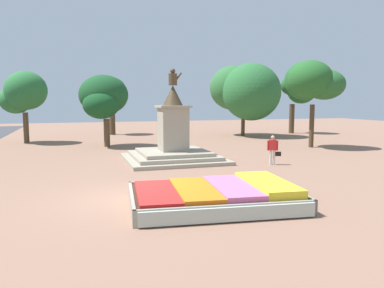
{
  "coord_description": "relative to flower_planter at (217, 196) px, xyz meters",
  "views": [
    {
      "loc": [
        -1.79,
        -12.6,
        3.33
      ],
      "look_at": [
        3.21,
        3.18,
        1.41
      ],
      "focal_mm": 35.0,
      "sensor_mm": 36.0,
      "label": 1
    }
  ],
  "objects": [
    {
      "name": "ground_plane",
      "position": [
        -2.51,
        1.72,
        -0.3
      ],
      "size": [
        95.25,
        95.25,
        0.0
      ],
      "primitive_type": "plane",
      "color": "#8C6651"
    },
    {
      "name": "flower_planter",
      "position": [
        0.0,
        0.0,
        0.0
      ],
      "size": [
        5.64,
        4.21,
        0.72
      ],
      "color": "#38281C",
      "rests_on": "ground_plane"
    },
    {
      "name": "statue_monument",
      "position": [
        0.96,
        9.22,
        0.69
      ],
      "size": [
        5.29,
        5.29,
        5.09
      ],
      "color": "gray",
      "rests_on": "ground_plane"
    },
    {
      "name": "pedestrian_with_handbag",
      "position": [
        5.56,
        6.26,
        0.55
      ],
      "size": [
        0.7,
        0.4,
        1.54
      ],
      "color": "beige",
      "rests_on": "ground_plane"
    },
    {
      "name": "park_tree_far_left",
      "position": [
        17.59,
        22.47,
        4.17
      ],
      "size": [
        3.31,
        3.29,
        5.94
      ],
      "color": "#4C3823",
      "rests_on": "ground_plane"
    },
    {
      "name": "park_tree_behind_statue",
      "position": [
        -8.01,
        21.29,
        3.58
      ],
      "size": [
        3.7,
        3.78,
        5.63
      ],
      "color": "brown",
      "rests_on": "ground_plane"
    },
    {
      "name": "park_tree_far_right",
      "position": [
        11.11,
        21.36,
        3.99
      ],
      "size": [
        5.94,
        6.87,
        6.78
      ],
      "color": "#4C3823",
      "rests_on": "ground_plane"
    },
    {
      "name": "park_tree_street_side",
      "position": [
        11.75,
        11.84,
        4.38
      ],
      "size": [
        4.03,
        3.77,
        6.13
      ],
      "color": "#4C3823",
      "rests_on": "ground_plane"
    },
    {
      "name": "park_tree_mid_canopy",
      "position": [
        -0.6,
        26.9,
        4.09
      ],
      "size": [
        2.75,
        2.99,
        5.66
      ],
      "color": "#4C3823",
      "rests_on": "ground_plane"
    },
    {
      "name": "park_tree_distant",
      "position": [
        -2.23,
        16.99,
        3.24
      ],
      "size": [
        3.55,
        3.94,
        5.21
      ],
      "color": "brown",
      "rests_on": "ground_plane"
    }
  ]
}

